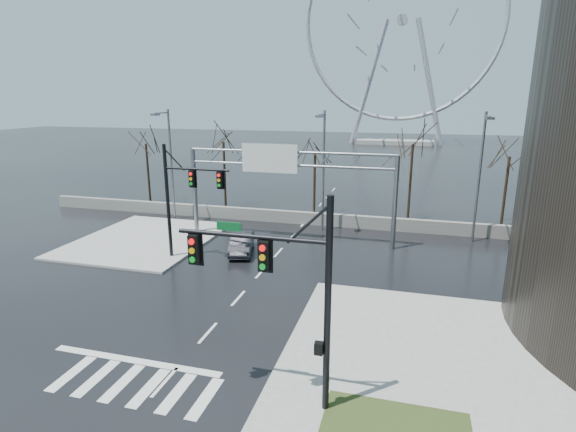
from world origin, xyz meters
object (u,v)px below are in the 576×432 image
(signal_mast_near, at_px, (289,283))
(sign_gantry, at_px, (284,176))
(ferris_wheel, at_px, (402,29))
(car, at_px, (242,243))
(signal_mast_far, at_px, (182,192))

(signal_mast_near, bearing_deg, sign_gantry, 106.19)
(sign_gantry, distance_m, ferris_wheel, 82.91)
(ferris_wheel, xyz_separation_m, car, (-7.58, -83.70, -25.42))
(ferris_wheel, bearing_deg, signal_mast_far, -97.20)
(sign_gantry, height_order, ferris_wheel, ferris_wheel)
(ferris_wheel, relative_size, car, 11.71)
(sign_gantry, xyz_separation_m, car, (-2.20, -3.66, -4.47))
(signal_mast_near, distance_m, sign_gantry, 19.79)
(signal_mast_far, relative_size, ferris_wheel, 0.16)
(signal_mast_far, relative_size, sign_gantry, 0.49)
(signal_mast_near, xyz_separation_m, sign_gantry, (-5.52, 19.00, 0.31))
(car, bearing_deg, ferris_wheel, 69.99)
(sign_gantry, xyz_separation_m, ferris_wheel, (5.38, 80.04, 20.95))
(signal_mast_near, distance_m, ferris_wheel, 101.29)
(signal_mast_near, height_order, car, signal_mast_near)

